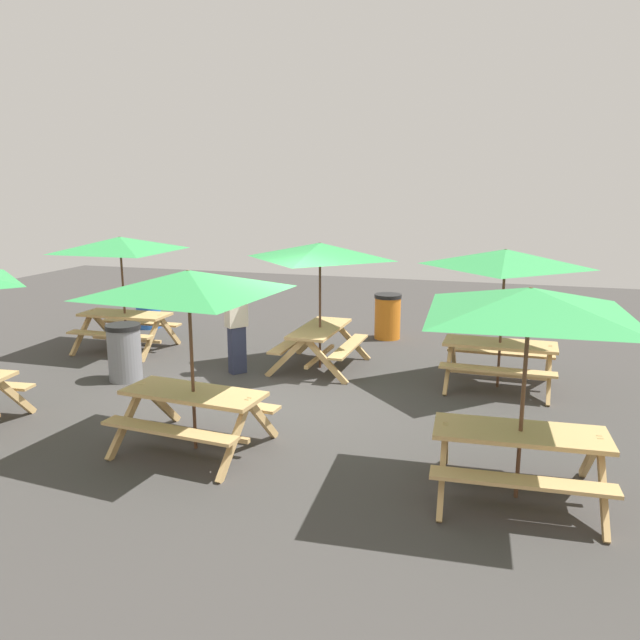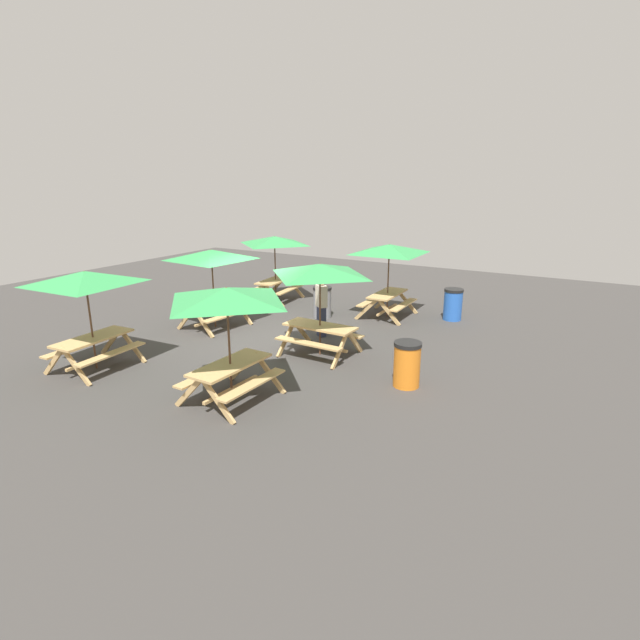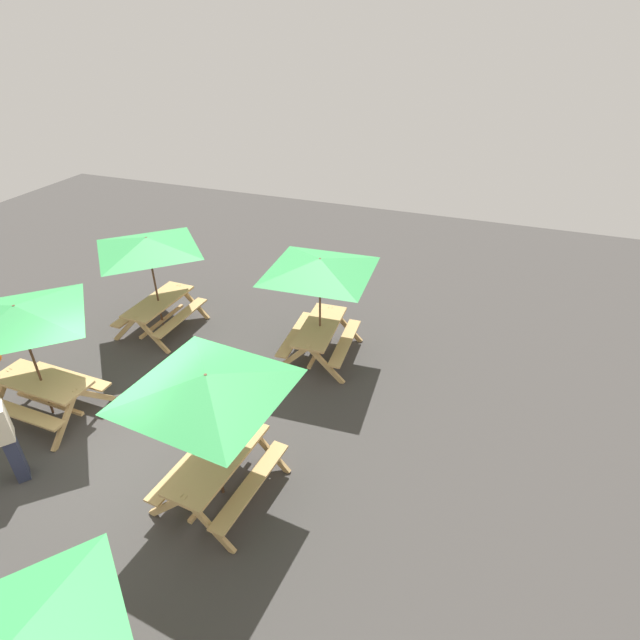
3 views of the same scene
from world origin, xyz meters
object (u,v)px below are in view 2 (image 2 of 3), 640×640
at_px(picnic_table_1, 389,254).
at_px(trash_bin_blue, 453,304).
at_px(trash_bin_orange, 407,364).
at_px(trash_bin_gray, 322,302).
at_px(picnic_table_0, 320,277).
at_px(person_standing, 321,305).
at_px(picnic_table_5, 212,260).
at_px(picnic_table_4, 227,303).
at_px(picnic_table_2, 86,285).
at_px(picnic_table_3, 275,245).

xyz_separation_m(picnic_table_1, trash_bin_blue, (-0.67, 1.91, -1.49)).
relative_size(trash_bin_blue, trash_bin_orange, 1.00).
bearing_deg(trash_bin_gray, trash_bin_orange, 48.21).
relative_size(picnic_table_0, person_standing, 1.40).
relative_size(picnic_table_5, person_standing, 1.69).
height_order(picnic_table_4, person_standing, picnic_table_4).
height_order(picnic_table_1, picnic_table_5, same).
height_order(trash_bin_gray, trash_bin_blue, same).
xyz_separation_m(picnic_table_4, trash_bin_blue, (-7.96, 2.20, -1.49)).
xyz_separation_m(picnic_table_0, trash_bin_orange, (0.77, 2.57, -1.49)).
distance_m(picnic_table_0, picnic_table_4, 3.16).
distance_m(picnic_table_4, trash_bin_gray, 6.50).
distance_m(picnic_table_5, person_standing, 3.45).
xyz_separation_m(picnic_table_0, picnic_table_4, (3.16, -0.22, 0.00)).
bearing_deg(picnic_table_1, picnic_table_4, -2.86).
xyz_separation_m(picnic_table_5, trash_bin_blue, (-4.30, 5.87, -1.49)).
distance_m(picnic_table_5, trash_bin_orange, 6.74).
bearing_deg(trash_bin_gray, picnic_table_0, 28.84).
xyz_separation_m(picnic_table_0, trash_bin_blue, (-4.80, 1.99, -1.49)).
height_order(picnic_table_5, person_standing, picnic_table_5).
xyz_separation_m(picnic_table_2, trash_bin_gray, (-6.43, 2.39, -1.49)).
relative_size(picnic_table_2, person_standing, 1.69).
bearing_deg(trash_bin_blue, picnic_table_5, -53.79).
xyz_separation_m(picnic_table_3, trash_bin_blue, (-0.68, 6.20, -1.49)).
bearing_deg(person_standing, trash_bin_gray, 157.22).
xyz_separation_m(picnic_table_2, picnic_table_3, (-7.55, -0.17, 0.00)).
height_order(picnic_table_0, picnic_table_4, same).
height_order(picnic_table_3, trash_bin_blue, picnic_table_3).
distance_m(picnic_table_5, trash_bin_gray, 3.67).
xyz_separation_m(picnic_table_5, trash_bin_gray, (-2.50, 2.23, -1.49)).
distance_m(picnic_table_2, picnic_table_4, 3.84).
bearing_deg(picnic_table_2, picnic_table_1, 148.38).
bearing_deg(trash_bin_orange, picnic_table_0, -106.69).
height_order(picnic_table_2, picnic_table_4, same).
height_order(picnic_table_0, trash_bin_gray, picnic_table_0).
height_order(picnic_table_5, trash_bin_blue, picnic_table_5).
bearing_deg(picnic_table_0, picnic_table_2, -138.09).
bearing_deg(trash_bin_orange, picnic_table_4, -49.40).
bearing_deg(trash_bin_orange, picnic_table_5, -101.18).
distance_m(trash_bin_orange, person_standing, 3.92).
distance_m(picnic_table_4, trash_bin_orange, 3.96).
distance_m(picnic_table_1, picnic_table_4, 7.30).
bearing_deg(picnic_table_3, trash_bin_gray, 60.69).
xyz_separation_m(picnic_table_3, picnic_table_5, (3.62, 0.34, 0.00)).
bearing_deg(picnic_table_0, picnic_table_4, -92.29).
distance_m(picnic_table_0, person_standing, 1.87).
distance_m(picnic_table_4, trash_bin_blue, 8.39).
bearing_deg(picnic_table_0, person_standing, 120.21).
xyz_separation_m(picnic_table_1, picnic_table_2, (7.56, -4.12, 0.00)).
distance_m(picnic_table_2, trash_bin_blue, 10.31).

